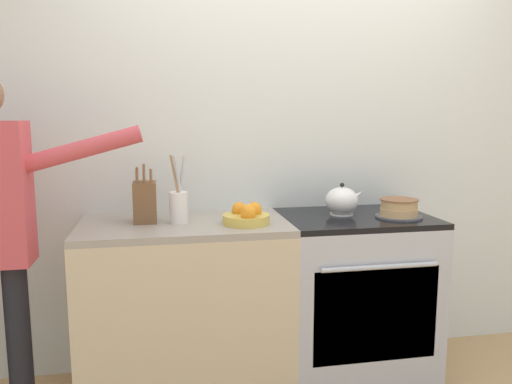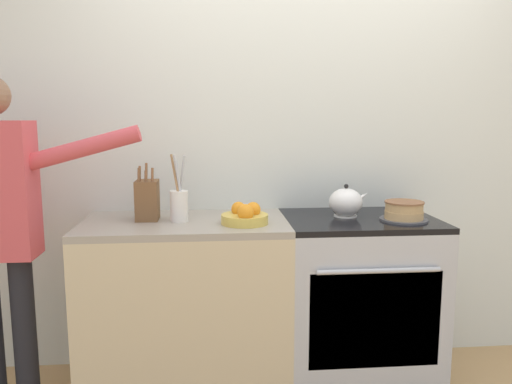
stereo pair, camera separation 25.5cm
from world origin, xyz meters
name	(u,v)px [view 1 (the left image)]	position (x,y,z in m)	size (l,w,h in m)	color
wall_back	(294,142)	(0.00, 0.63, 1.30)	(8.00, 0.04, 2.60)	silver
counter_cabinet	(186,308)	(-0.66, 0.30, 0.46)	(1.06, 0.61, 0.92)	beige
stove_range	(354,296)	(0.26, 0.30, 0.46)	(0.80, 0.64, 0.92)	#B7BABF
layer_cake	(399,209)	(0.47, 0.21, 0.96)	(0.24, 0.24, 0.10)	#4C4C51
tea_kettle	(342,201)	(0.20, 0.34, 0.99)	(0.22, 0.18, 0.18)	white
knife_block	(145,202)	(-0.86, 0.35, 1.02)	(0.11, 0.15, 0.30)	brown
utensil_crock	(179,205)	(-0.69, 0.29, 1.01)	(0.09, 0.09, 0.35)	silver
fruit_bowl	(247,216)	(-0.36, 0.20, 0.96)	(0.24, 0.24, 0.11)	gold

